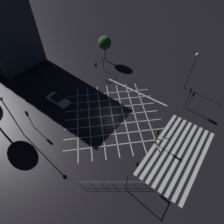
{
  "coord_description": "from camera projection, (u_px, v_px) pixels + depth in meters",
  "views": [
    {
      "loc": [
        -15.96,
        -12.05,
        22.72
      ],
      "look_at": [
        0.0,
        0.0,
        0.87
      ],
      "focal_mm": 28.0,
      "sensor_mm": 36.0,
      "label": 1
    }
  ],
  "objects": [
    {
      "name": "ground_plane",
      "position": [
        112.0,
        115.0,
        30.26
      ],
      "size": [
        200.0,
        200.0,
        0.0
      ],
      "primitive_type": "plane",
      "color": "black"
    },
    {
      "name": "street_tree_far",
      "position": [
        105.0,
        43.0,
        39.07
      ],
      "size": [
        2.96,
        2.96,
        5.86
      ],
      "color": "brown",
      "rests_on": "ground_plane"
    },
    {
      "name": "traffic_light_se_cross",
      "position": [
        189.0,
        94.0,
        29.14
      ],
      "size": [
        0.36,
        0.39,
        4.55
      ],
      "rotation": [
        0.0,
        0.0,
        1.57
      ],
      "color": "black",
      "rests_on": "ground_plane"
    },
    {
      "name": "traffic_light_se_main",
      "position": [
        193.0,
        97.0,
        29.31
      ],
      "size": [
        0.39,
        0.36,
        3.98
      ],
      "rotation": [
        0.0,
        0.0,
        3.14
      ],
      "color": "black",
      "rests_on": "ground_plane"
    },
    {
      "name": "traffic_light_sw_main",
      "position": [
        133.0,
        172.0,
        20.36
      ],
      "size": [
        2.47,
        0.36,
        4.07
      ],
      "color": "black",
      "rests_on": "ground_plane"
    },
    {
      "name": "traffic_light_nw_cross",
      "position": [
        28.0,
        116.0,
        26.51
      ],
      "size": [
        0.36,
        0.39,
        3.84
      ],
      "rotation": [
        0.0,
        0.0,
        -1.57
      ],
      "color": "black",
      "rests_on": "ground_plane"
    },
    {
      "name": "pedestrian_railing",
      "position": [
        112.0,
        182.0,
        21.83
      ],
      "size": [
        5.04,
        6.66,
        1.05
      ],
      "rotation": [
        0.0,
        0.0,
        -0.92
      ],
      "color": "gray",
      "rests_on": "ground_plane"
    },
    {
      "name": "street_lamp_east",
      "position": [
        9.0,
        111.0,
        23.4
      ],
      "size": [
        0.49,
        0.49,
        8.06
      ],
      "color": "black",
      "rests_on": "ground_plane"
    },
    {
      "name": "road_markings",
      "position": [
        149.0,
        134.0,
        27.55
      ],
      "size": [
        19.94,
        25.29,
        0.01
      ],
      "color": "silver",
      "rests_on": "ground_plane"
    },
    {
      "name": "traffic_light_ne_main",
      "position": [
        99.0,
        64.0,
        36.82
      ],
      "size": [
        2.8,
        0.36,
        3.23
      ],
      "rotation": [
        0.0,
        0.0,
        3.14
      ],
      "color": "black",
      "rests_on": "ground_plane"
    },
    {
      "name": "traffic_light_median_north",
      "position": [
        78.0,
        84.0,
        31.82
      ],
      "size": [
        0.36,
        2.14,
        3.68
      ],
      "rotation": [
        0.0,
        0.0,
        -1.57
      ],
      "color": "black",
      "rests_on": "ground_plane"
    },
    {
      "name": "street_lamp_west",
      "position": [
        194.0,
        63.0,
        30.91
      ],
      "size": [
        0.6,
        0.6,
        7.65
      ],
      "color": "black",
      "rests_on": "ground_plane"
    },
    {
      "name": "waiting_car",
      "position": [
        58.0,
        100.0,
        32.02
      ],
      "size": [
        1.78,
        4.54,
        1.37
      ],
      "rotation": [
        0.0,
        0.0,
        -1.57
      ],
      "color": "silver",
      "rests_on": "ground_plane"
    },
    {
      "name": "traffic_light_median_south",
      "position": [
        158.0,
        134.0,
        24.7
      ],
      "size": [
        0.36,
        0.39,
        3.38
      ],
      "rotation": [
        0.0,
        0.0,
        1.57
      ],
      "color": "black",
      "rests_on": "ground_plane"
    }
  ]
}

